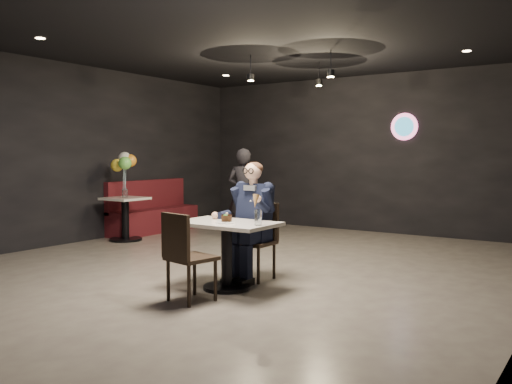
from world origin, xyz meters
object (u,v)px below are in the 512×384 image
Objects in this scene: main_table at (227,255)px; side_table at (125,217)px; seated_man at (254,219)px; sundae_glass at (258,217)px; chair_far at (254,241)px; booth_bench at (154,206)px; balloon_vase at (125,193)px; chair_near at (192,256)px; passerby at (243,193)px.

side_table is (-3.49, 1.73, 0.03)m from main_table.
main_table is 1.37× the size of side_table.
sundae_glass is (0.45, -0.60, 0.11)m from seated_man.
sundae_glass is (0.45, -0.60, 0.37)m from chair_far.
booth_bench is (-3.79, 2.73, 0.12)m from main_table.
chair_far is at bearing -90.00° from seated_man.
booth_bench is (-4.24, 2.77, -0.33)m from sundae_glass.
seated_man is at bearing 90.00° from main_table.
sundae_glass is 0.08× the size of booth_bench.
main_table is 0.56m from chair_far.
balloon_vase is (-3.49, 1.18, 0.37)m from chair_far.
main_table is 3.92m from balloon_vase.
booth_bench reaches higher than chair_near.
chair_far is 0.26m from seated_man.
side_table is (-3.49, 2.32, -0.06)m from chair_near.
seated_man is at bearing 127.04° from sundae_glass.
passerby is (-2.00, 2.61, 0.34)m from chair_far.
main_table is 3.90m from side_table.
main_table is 3.77m from passerby.
chair_near is at bearing -90.00° from main_table.
chair_near reaches higher than side_table.
passerby reaches higher than booth_bench.
balloon_vase reaches higher than main_table.
booth_bench reaches higher than side_table.
chair_near reaches higher than sundae_glass.
seated_man reaches higher than chair_near.
main_table is at bearing -35.75° from booth_bench.
side_table is (0.30, -1.00, -0.10)m from booth_bench.
side_table is at bearing 157.65° from chair_near.
chair_near is at bearing 100.24° from passerby.
chair_near is 1.17m from seated_man.
side_table is at bearing 155.76° from sundae_glass.
balloon_vase is at bearing 161.34° from chair_far.
chair_near is 1.14× the size of side_table.
main_table is 7.31× the size of balloon_vase.
sundae_glass is at bearing -52.96° from seated_man.
main_table is 0.55× the size of booth_bench.
chair_far is 0.46× the size of booth_bench.
seated_man reaches higher than side_table.
main_table is at bearing -90.00° from chair_far.
chair_far and chair_near have the same top height.
seated_man is at bearing -18.66° from balloon_vase.
main_table is at bearing 174.26° from sundae_glass.
side_table is at bearing 0.00° from balloon_vase.
chair_near is (0.00, -1.14, 0.00)m from chair_far.
passerby is (-2.45, 3.21, -0.03)m from sundae_glass.
passerby is at bearing 43.89° from balloon_vase.
sundae_glass reaches higher than side_table.
side_table is (-3.49, 1.18, -0.06)m from chair_far.
balloon_vase is (-3.49, 1.18, 0.11)m from seated_man.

